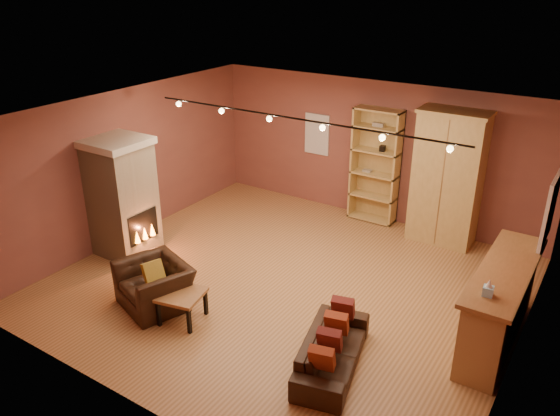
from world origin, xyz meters
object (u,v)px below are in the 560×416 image
Objects in this scene: fireplace at (123,197)px; bar_counter at (500,305)px; armchair at (154,278)px; bookcase at (376,165)px; armoire at (447,178)px; loveseat at (333,344)px; coffee_table at (182,297)px.

fireplace reaches higher than bar_counter.
armchair is (-4.56, -1.91, -0.12)m from bar_counter.
bookcase is 0.92× the size of armoire.
armoire is 2.05× the size of armchair.
armchair is at bearing -123.11° from armoire.
bar_counter is at bearing -42.46° from bookcase.
fireplace reaches higher than loveseat.
fireplace is 5.83m from armoire.
bar_counter is at bearing 8.30° from fireplace.
armchair is at bearing -107.40° from bookcase.
armchair is at bearing -30.72° from fireplace.
bookcase reaches higher than coffee_table.
bookcase is at bearing 137.54° from bar_counter.
bookcase is 1.89× the size of armchair.
armchair is at bearing 80.21° from loveseat.
armchair is at bearing -157.29° from bar_counter.
bookcase is at bearing 3.84° from loveseat.
loveseat is (4.61, -0.79, -0.71)m from fireplace.
fireplace is 0.92× the size of bookcase.
fireplace is at bearing 66.39° from loveseat.
coffee_table is (0.62, -0.08, -0.08)m from armchair.
bookcase is (3.16, 3.73, 0.11)m from fireplace.
coffee_table is at bearing -116.91° from armoire.
bookcase is 4.81m from loveseat.
bar_counter is (6.24, 0.91, -0.48)m from fireplace.
bar_counter is 1.37× the size of loveseat.
bookcase is at bearing 79.79° from coffee_table.
coffee_table is (-0.86, -4.80, -0.79)m from bookcase.
bookcase reaches higher than fireplace.
bookcase is 0.97× the size of bar_counter.
armoire reaches higher than bar_counter.
armoire is at bearing 121.52° from bar_counter.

